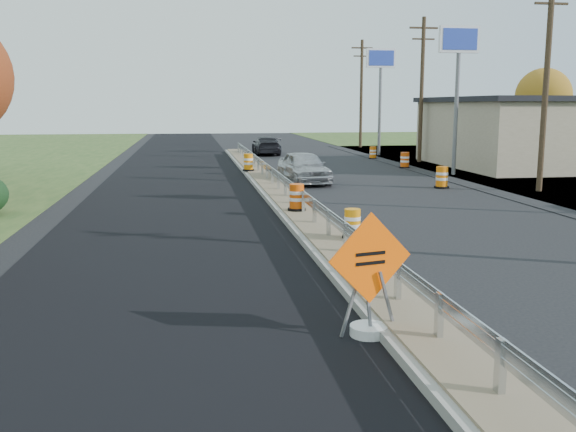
{
  "coord_description": "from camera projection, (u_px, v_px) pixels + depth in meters",
  "views": [
    {
      "loc": [
        -3.79,
        -17.07,
        3.8
      ],
      "look_at": [
        -1.41,
        -1.74,
        1.1
      ],
      "focal_mm": 40.0,
      "sensor_mm": 36.0,
      "label": 1
    }
  ],
  "objects": [
    {
      "name": "caution_sign",
      "position": [
        369.0,
        305.0,
        10.58
      ],
      "size": [
        1.48,
        0.63,
        2.09
      ],
      "rotation": [
        0.0,
        0.0,
        0.24
      ],
      "color": "white",
      "rests_on": "ground"
    },
    {
      "name": "milled_overlay",
      "position": [
        175.0,
        196.0,
        26.91
      ],
      "size": [
        7.2,
        120.0,
        0.01
      ],
      "primitive_type": "cube",
      "color": "black",
      "rests_on": "ground"
    },
    {
      "name": "barrel_shoulder_far",
      "position": [
        373.0,
        153.0,
        45.56
      ],
      "size": [
        0.59,
        0.59,
        0.86
      ],
      "color": "black",
      "rests_on": "ground"
    },
    {
      "name": "barrel_median_mid",
      "position": [
        297.0,
        198.0,
        21.86
      ],
      "size": [
        0.62,
        0.62,
        0.91
      ],
      "color": "black",
      "rests_on": "median"
    },
    {
      "name": "utility_pole_north",
      "position": [
        361.0,
        92.0,
        56.7
      ],
      "size": [
        1.9,
        0.26,
        9.4
      ],
      "color": "#473523",
      "rests_on": "ground"
    },
    {
      "name": "pylon_sign_mid",
      "position": [
        459.0,
        53.0,
        33.9
      ],
      "size": [
        2.2,
        0.3,
        7.9
      ],
      "color": "slate",
      "rests_on": "ground"
    },
    {
      "name": "pylon_sign_north",
      "position": [
        381.0,
        68.0,
        47.53
      ],
      "size": [
        2.2,
        0.3,
        7.9
      ],
      "color": "slate",
      "rests_on": "ground"
    },
    {
      "name": "median",
      "position": [
        285.0,
        198.0,
        25.61
      ],
      "size": [
        1.6,
        55.0,
        0.23
      ],
      "color": "gray",
      "rests_on": "ground"
    },
    {
      "name": "utility_pole_nmid",
      "position": [
        422.0,
        87.0,
        42.1
      ],
      "size": [
        1.9,
        0.26,
        9.4
      ],
      "color": "#473523",
      "rests_on": "ground"
    },
    {
      "name": "barrel_median_near",
      "position": [
        352.0,
        224.0,
        17.33
      ],
      "size": [
        0.54,
        0.54,
        0.8
      ],
      "color": "black",
      "rests_on": "median"
    },
    {
      "name": "barrel_shoulder_near",
      "position": [
        442.0,
        178.0,
        29.49
      ],
      "size": [
        0.68,
        0.68,
        1.0
      ],
      "color": "black",
      "rests_on": "ground"
    },
    {
      "name": "barrel_median_far",
      "position": [
        248.0,
        163.0,
        35.05
      ],
      "size": [
        0.63,
        0.63,
        0.92
      ],
      "color": "black",
      "rests_on": "median"
    },
    {
      "name": "tree_far_yellow",
      "position": [
        543.0,
        96.0,
        54.1
      ],
      "size": [
        4.62,
        4.62,
        6.86
      ],
      "color": "#473523",
      "rests_on": "ground"
    },
    {
      "name": "guardrail",
      "position": [
        282.0,
        180.0,
        26.48
      ],
      "size": [
        0.1,
        46.15,
        0.72
      ],
      "color": "silver",
      "rests_on": "median"
    },
    {
      "name": "barrel_shoulder_mid",
      "position": [
        405.0,
        160.0,
        38.89
      ],
      "size": [
        0.65,
        0.65,
        0.95
      ],
      "color": "black",
      "rests_on": "ground"
    },
    {
      "name": "ground",
      "position": [
        328.0,
        243.0,
        17.84
      ],
      "size": [
        140.0,
        140.0,
        0.0
      ],
      "primitive_type": "plane",
      "color": "black",
      "rests_on": "ground"
    },
    {
      "name": "car_dark_far",
      "position": [
        266.0,
        145.0,
        49.31
      ],
      "size": [
        2.07,
        4.88,
        1.4
      ],
      "primitive_type": "imported",
      "rotation": [
        0.0,
        0.0,
        3.12
      ],
      "color": "black",
      "rests_on": "ground"
    },
    {
      "name": "utility_pole_smid",
      "position": [
        546.0,
        78.0,
        27.5
      ],
      "size": [
        1.9,
        0.26,
        9.4
      ],
      "color": "#473523",
      "rests_on": "ground"
    },
    {
      "name": "car_silver",
      "position": [
        304.0,
        167.0,
        31.4
      ],
      "size": [
        2.34,
        4.76,
        1.56
      ],
      "primitive_type": "imported",
      "rotation": [
        0.0,
        0.0,
        0.11
      ],
      "color": "#ABACB0",
      "rests_on": "ground"
    }
  ]
}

